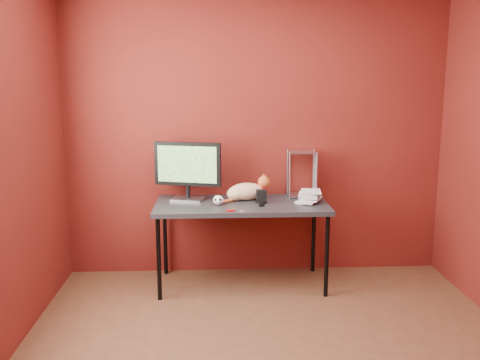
{
  "coord_description": "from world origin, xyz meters",
  "views": [
    {
      "loc": [
        -0.39,
        -3.16,
        1.84
      ],
      "look_at": [
        -0.17,
        1.15,
        1.0
      ],
      "focal_mm": 40.0,
      "sensor_mm": 36.0,
      "label": 1
    }
  ],
  "objects_px": {
    "speaker": "(261,197)",
    "book_stack": "(301,138)",
    "skull_mug": "(218,200)",
    "desk": "(242,209)",
    "cat": "(246,191)",
    "monitor": "(188,168)"
  },
  "relations": [
    {
      "from": "speaker",
      "to": "book_stack",
      "type": "height_order",
      "value": "book_stack"
    },
    {
      "from": "monitor",
      "to": "speaker",
      "type": "height_order",
      "value": "monitor"
    },
    {
      "from": "desk",
      "to": "speaker",
      "type": "relative_size",
      "value": 12.94
    },
    {
      "from": "skull_mug",
      "to": "book_stack",
      "type": "height_order",
      "value": "book_stack"
    },
    {
      "from": "cat",
      "to": "speaker",
      "type": "xyz_separation_m",
      "value": [
        0.12,
        -0.12,
        -0.03
      ]
    },
    {
      "from": "monitor",
      "to": "desk",
      "type": "bearing_deg",
      "value": -1.05
    },
    {
      "from": "skull_mug",
      "to": "book_stack",
      "type": "relative_size",
      "value": 0.08
    },
    {
      "from": "monitor",
      "to": "cat",
      "type": "height_order",
      "value": "monitor"
    },
    {
      "from": "desk",
      "to": "book_stack",
      "type": "distance_m",
      "value": 0.8
    },
    {
      "from": "desk",
      "to": "cat",
      "type": "height_order",
      "value": "cat"
    },
    {
      "from": "desk",
      "to": "book_stack",
      "type": "xyz_separation_m",
      "value": [
        0.52,
        0.04,
        0.61
      ]
    },
    {
      "from": "monitor",
      "to": "speaker",
      "type": "xyz_separation_m",
      "value": [
        0.64,
        -0.14,
        -0.24
      ]
    },
    {
      "from": "speaker",
      "to": "book_stack",
      "type": "relative_size",
      "value": 0.1
    },
    {
      "from": "desk",
      "to": "monitor",
      "type": "distance_m",
      "value": 0.59
    },
    {
      "from": "monitor",
      "to": "book_stack",
      "type": "xyz_separation_m",
      "value": [
        0.99,
        -0.09,
        0.27
      ]
    },
    {
      "from": "desk",
      "to": "skull_mug",
      "type": "bearing_deg",
      "value": -160.68
    },
    {
      "from": "monitor",
      "to": "skull_mug",
      "type": "xyz_separation_m",
      "value": [
        0.27,
        -0.2,
        -0.25
      ]
    },
    {
      "from": "speaker",
      "to": "desk",
      "type": "bearing_deg",
      "value": 174.52
    },
    {
      "from": "cat",
      "to": "skull_mug",
      "type": "height_order",
      "value": "cat"
    },
    {
      "from": "cat",
      "to": "book_stack",
      "type": "height_order",
      "value": "book_stack"
    },
    {
      "from": "desk",
      "to": "book_stack",
      "type": "height_order",
      "value": "book_stack"
    },
    {
      "from": "cat",
      "to": "desk",
      "type": "bearing_deg",
      "value": -126.51
    }
  ]
}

